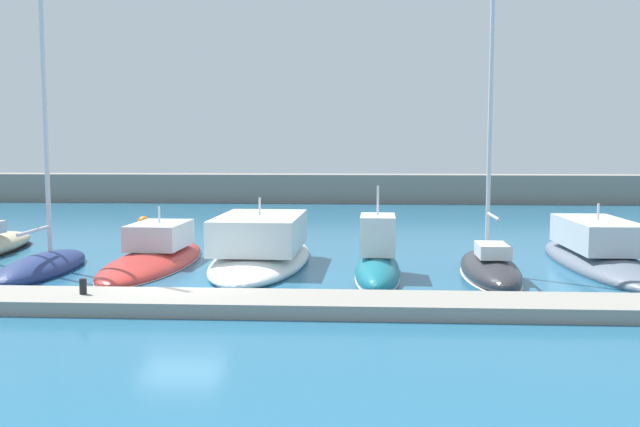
{
  "coord_description": "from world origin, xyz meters",
  "views": [
    {
      "loc": [
        5.46,
        -20.74,
        4.56
      ],
      "look_at": [
        3.97,
        5.12,
        1.98
      ],
      "focal_mm": 39.2,
      "sensor_mm": 36.0,
      "label": 1
    }
  ],
  "objects_px": {
    "motorboat_teal_sixth": "(377,263)",
    "mooring_buoy_orange": "(144,222)",
    "sailboat_charcoal_seventh": "(490,266)",
    "mooring_buoy_yellow": "(380,219)",
    "sailboat_navy_third": "(43,263)",
    "motorboat_slate_eighth": "(597,254)",
    "motorboat_white_fifth": "(262,249)",
    "motorboat_red_fourth": "(155,257)",
    "dock_bollard": "(83,286)"
  },
  "relations": [
    {
      "from": "sailboat_charcoal_seventh",
      "to": "mooring_buoy_yellow",
      "type": "bearing_deg",
      "value": 10.78
    },
    {
      "from": "motorboat_teal_sixth",
      "to": "mooring_buoy_yellow",
      "type": "bearing_deg",
      "value": -0.53
    },
    {
      "from": "motorboat_white_fifth",
      "to": "motorboat_slate_eighth",
      "type": "relative_size",
      "value": 1.01
    },
    {
      "from": "motorboat_slate_eighth",
      "to": "mooring_buoy_yellow",
      "type": "relative_size",
      "value": 19.68
    },
    {
      "from": "motorboat_teal_sixth",
      "to": "mooring_buoy_yellow",
      "type": "xyz_separation_m",
      "value": [
        0.61,
        18.69,
        -0.49
      ]
    },
    {
      "from": "sailboat_navy_third",
      "to": "mooring_buoy_yellow",
      "type": "bearing_deg",
      "value": -35.48
    },
    {
      "from": "motorboat_white_fifth",
      "to": "motorboat_teal_sixth",
      "type": "height_order",
      "value": "motorboat_teal_sixth"
    },
    {
      "from": "sailboat_charcoal_seventh",
      "to": "dock_bollard",
      "type": "height_order",
      "value": "sailboat_charcoal_seventh"
    },
    {
      "from": "motorboat_red_fourth",
      "to": "dock_bollard",
      "type": "xyz_separation_m",
      "value": [
        0.06,
        -7.03,
        0.32
      ]
    },
    {
      "from": "mooring_buoy_yellow",
      "to": "dock_bollard",
      "type": "xyz_separation_m",
      "value": [
        -8.92,
        -23.79,
        0.61
      ]
    },
    {
      "from": "mooring_buoy_orange",
      "to": "dock_bollard",
      "type": "xyz_separation_m",
      "value": [
        4.99,
        -21.31,
        0.61
      ]
    },
    {
      "from": "dock_bollard",
      "to": "motorboat_teal_sixth",
      "type": "bearing_deg",
      "value": 31.52
    },
    {
      "from": "motorboat_red_fourth",
      "to": "mooring_buoy_yellow",
      "type": "height_order",
      "value": "motorboat_red_fourth"
    },
    {
      "from": "mooring_buoy_yellow",
      "to": "motorboat_white_fifth",
      "type": "bearing_deg",
      "value": -106.85
    },
    {
      "from": "motorboat_teal_sixth",
      "to": "motorboat_slate_eighth",
      "type": "xyz_separation_m",
      "value": [
        8.3,
        2.65,
        -0.06
      ]
    },
    {
      "from": "motorboat_red_fourth",
      "to": "sailboat_charcoal_seventh",
      "type": "relative_size",
      "value": 0.7
    },
    {
      "from": "motorboat_slate_eighth",
      "to": "mooring_buoy_yellow",
      "type": "distance_m",
      "value": 17.79
    },
    {
      "from": "mooring_buoy_yellow",
      "to": "sailboat_charcoal_seventh",
      "type": "bearing_deg",
      "value": -80.09
    },
    {
      "from": "motorboat_teal_sixth",
      "to": "mooring_buoy_yellow",
      "type": "distance_m",
      "value": 18.71
    },
    {
      "from": "sailboat_navy_third",
      "to": "motorboat_white_fifth",
      "type": "bearing_deg",
      "value": -75.55
    },
    {
      "from": "motorboat_red_fourth",
      "to": "dock_bollard",
      "type": "bearing_deg",
      "value": -177.61
    },
    {
      "from": "motorboat_slate_eighth",
      "to": "dock_bollard",
      "type": "xyz_separation_m",
      "value": [
        -16.62,
        -7.75,
        0.18
      ]
    },
    {
      "from": "motorboat_teal_sixth",
      "to": "mooring_buoy_orange",
      "type": "bearing_deg",
      "value": 40.71
    },
    {
      "from": "sailboat_navy_third",
      "to": "dock_bollard",
      "type": "bearing_deg",
      "value": -147.02
    },
    {
      "from": "sailboat_charcoal_seventh",
      "to": "dock_bollard",
      "type": "distance_m",
      "value": 13.24
    },
    {
      "from": "motorboat_teal_sixth",
      "to": "sailboat_charcoal_seventh",
      "type": "xyz_separation_m",
      "value": [
        3.86,
        0.11,
        -0.11
      ]
    },
    {
      "from": "motorboat_red_fourth",
      "to": "mooring_buoy_orange",
      "type": "height_order",
      "value": "motorboat_red_fourth"
    },
    {
      "from": "mooring_buoy_yellow",
      "to": "dock_bollard",
      "type": "distance_m",
      "value": 25.42
    },
    {
      "from": "motorboat_teal_sixth",
      "to": "sailboat_charcoal_seventh",
      "type": "distance_m",
      "value": 3.86
    },
    {
      "from": "sailboat_navy_third",
      "to": "motorboat_slate_eighth",
      "type": "xyz_separation_m",
      "value": [
        20.23,
        2.48,
        0.1
      ]
    },
    {
      "from": "dock_bollard",
      "to": "motorboat_white_fifth",
      "type": "bearing_deg",
      "value": 61.88
    },
    {
      "from": "mooring_buoy_yellow",
      "to": "sailboat_navy_third",
      "type": "bearing_deg",
      "value": -124.09
    },
    {
      "from": "motorboat_white_fifth",
      "to": "sailboat_charcoal_seventh",
      "type": "height_order",
      "value": "sailboat_charcoal_seventh"
    },
    {
      "from": "sailboat_charcoal_seventh",
      "to": "mooring_buoy_yellow",
      "type": "distance_m",
      "value": 18.87
    },
    {
      "from": "sailboat_navy_third",
      "to": "mooring_buoy_yellow",
      "type": "relative_size",
      "value": 23.91
    },
    {
      "from": "sailboat_navy_third",
      "to": "sailboat_charcoal_seventh",
      "type": "height_order",
      "value": "sailboat_charcoal_seventh"
    },
    {
      "from": "sailboat_navy_third",
      "to": "motorboat_white_fifth",
      "type": "xyz_separation_m",
      "value": [
        7.58,
        2.15,
        0.26
      ]
    },
    {
      "from": "sailboat_navy_third",
      "to": "motorboat_slate_eighth",
      "type": "bearing_deg",
      "value": -84.4
    },
    {
      "from": "motorboat_slate_eighth",
      "to": "mooring_buoy_orange",
      "type": "distance_m",
      "value": 25.51
    },
    {
      "from": "motorboat_white_fifth",
      "to": "motorboat_slate_eighth",
      "type": "height_order",
      "value": "motorboat_white_fifth"
    },
    {
      "from": "sailboat_navy_third",
      "to": "motorboat_teal_sixth",
      "type": "xyz_separation_m",
      "value": [
        11.92,
        -0.18,
        0.16
      ]
    },
    {
      "from": "sailboat_charcoal_seventh",
      "to": "mooring_buoy_orange",
      "type": "distance_m",
      "value": 23.54
    },
    {
      "from": "motorboat_white_fifth",
      "to": "motorboat_red_fourth",
      "type": "bearing_deg",
      "value": 97.12
    },
    {
      "from": "motorboat_teal_sixth",
      "to": "dock_bollard",
      "type": "distance_m",
      "value": 9.76
    },
    {
      "from": "sailboat_charcoal_seventh",
      "to": "motorboat_slate_eighth",
      "type": "relative_size",
      "value": 1.26
    },
    {
      "from": "motorboat_red_fourth",
      "to": "dock_bollard",
      "type": "relative_size",
      "value": 20.99
    },
    {
      "from": "motorboat_red_fourth",
      "to": "sailboat_charcoal_seventh",
      "type": "bearing_deg",
      "value": -96.59
    },
    {
      "from": "sailboat_navy_third",
      "to": "mooring_buoy_orange",
      "type": "xyz_separation_m",
      "value": [
        -1.38,
        16.04,
        -0.33
      ]
    },
    {
      "from": "mooring_buoy_yellow",
      "to": "dock_bollard",
      "type": "bearing_deg",
      "value": -110.56
    },
    {
      "from": "motorboat_red_fourth",
      "to": "sailboat_navy_third",
      "type": "bearing_deg",
      "value": 118.25
    }
  ]
}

